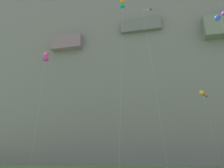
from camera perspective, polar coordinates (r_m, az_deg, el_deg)
cliff_face at (r=77.96m, az=9.08°, el=7.88°), size 180.00×23.84×77.24m
kite_box_low_center at (r=41.92m, az=3.04°, el=21.93°), size 0.92×5.39×32.13m
kite_banner_high_left at (r=45.75m, az=11.40°, el=15.62°), size 3.64×3.79×34.95m
kite_windsock_upper_mid at (r=28.42m, az=29.58°, el=17.20°), size 2.62×3.22×19.82m
kite_windsock_mid_center at (r=47.44m, az=24.75°, el=-2.53°), size 3.00×8.01×16.22m
kite_box_far_right at (r=49.42m, az=-18.51°, el=7.44°), size 1.71×3.24×25.97m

